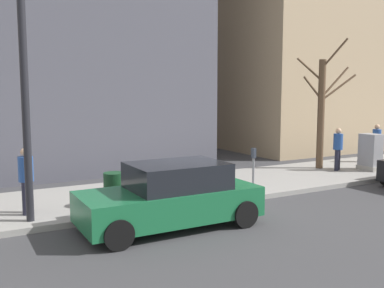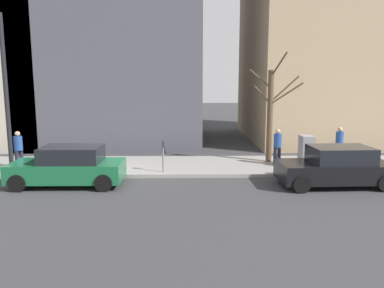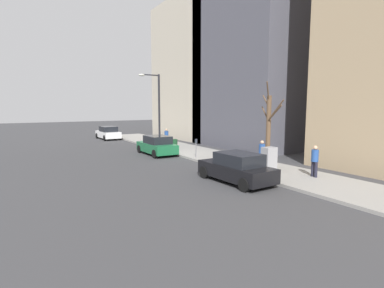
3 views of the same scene
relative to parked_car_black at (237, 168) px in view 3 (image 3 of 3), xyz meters
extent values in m
plane|color=#38383A|center=(1.27, 9.07, -0.74)|extent=(120.00, 120.00, 0.00)
cube|color=gray|center=(3.27, 9.07, -0.66)|extent=(4.00, 36.00, 0.15)
cube|color=black|center=(0.00, 0.05, -0.17)|extent=(1.95, 4.26, 0.70)
cube|color=black|center=(0.01, -0.15, 0.48)|extent=(1.68, 2.26, 0.60)
cylinder|color=black|center=(-0.91, 1.57, -0.42)|extent=(0.24, 0.65, 0.64)
cylinder|color=black|center=(0.79, 1.63, -0.42)|extent=(0.24, 0.65, 0.64)
cylinder|color=black|center=(-0.80, -1.53, -0.42)|extent=(0.24, 0.65, 0.64)
cylinder|color=black|center=(0.90, -1.46, -0.42)|extent=(0.24, 0.65, 0.64)
cube|color=#196038|center=(0.22, 10.22, -0.17)|extent=(1.82, 4.21, 0.70)
cube|color=black|center=(0.22, 10.02, 0.48)|extent=(1.61, 2.21, 0.60)
cylinder|color=black|center=(-0.62, 11.77, -0.42)|extent=(0.22, 0.64, 0.64)
cylinder|color=black|center=(1.08, 11.77, -0.42)|extent=(0.22, 0.64, 0.64)
cylinder|color=black|center=(-0.63, 8.67, -0.42)|extent=(0.22, 0.64, 0.64)
cylinder|color=black|center=(1.07, 8.67, -0.42)|extent=(0.22, 0.64, 0.64)
cube|color=white|center=(0.04, 23.61, -0.17)|extent=(1.93, 4.26, 0.70)
cube|color=black|center=(0.05, 23.41, 0.48)|extent=(1.67, 2.25, 0.60)
cylinder|color=black|center=(-0.86, 25.13, -0.42)|extent=(0.24, 0.65, 0.64)
cylinder|color=black|center=(0.84, 25.18, -0.42)|extent=(0.24, 0.65, 0.64)
cylinder|color=black|center=(-0.76, 22.03, -0.42)|extent=(0.24, 0.65, 0.64)
cylinder|color=black|center=(0.94, 22.09, -0.42)|extent=(0.24, 0.65, 0.64)
cylinder|color=slate|center=(1.72, 6.66, -0.06)|extent=(0.07, 0.07, 1.05)
cube|color=#2D333D|center=(1.72, 6.66, 0.61)|extent=(0.14, 0.10, 0.30)
cube|color=#A8A399|center=(2.57, 0.32, -0.50)|extent=(0.83, 0.61, 0.18)
cube|color=#939399|center=(2.57, 0.32, 0.22)|extent=(0.75, 0.55, 1.25)
cylinder|color=black|center=(1.82, 13.09, 2.66)|extent=(0.18, 0.18, 6.50)
cylinder|color=black|center=(1.02, 13.09, 5.81)|extent=(1.60, 0.10, 0.10)
ellipsoid|color=beige|center=(0.22, 13.09, 5.76)|extent=(0.56, 0.32, 0.20)
cylinder|color=brown|center=(3.87, 1.72, 1.58)|extent=(0.28, 0.28, 4.33)
cylinder|color=brown|center=(4.10, 2.18, 3.36)|extent=(0.46, 1.01, 0.93)
cylinder|color=brown|center=(3.97, 2.11, 2.62)|extent=(0.26, 0.85, 0.95)
cylinder|color=brown|center=(3.61, 1.04, 2.67)|extent=(0.46, 1.44, 1.07)
cylinder|color=brown|center=(3.49, 1.47, 3.97)|extent=(0.81, 0.59, 1.15)
cylinder|color=brown|center=(3.78, 1.09, 2.87)|extent=(0.22, 1.31, 1.25)
cylinder|color=#14381E|center=(2.17, 10.91, -0.14)|extent=(0.56, 0.56, 0.90)
cylinder|color=#1E1E2D|center=(3.87, -1.55, -0.18)|extent=(0.16, 0.16, 0.82)
cylinder|color=#1E1E2D|center=(3.82, -1.79, -0.18)|extent=(0.16, 0.16, 0.82)
cylinder|color=#23478C|center=(3.84, -1.67, 0.54)|extent=(0.36, 0.36, 0.62)
sphere|color=tan|center=(3.84, -1.67, 0.96)|extent=(0.22, 0.22, 0.22)
cylinder|color=#1E1E2D|center=(3.09, 1.59, -0.18)|extent=(0.16, 0.16, 0.82)
cylinder|color=#1E1E2D|center=(3.21, 1.38, -0.18)|extent=(0.16, 0.16, 0.82)
cylinder|color=#23478C|center=(3.15, 1.48, 0.54)|extent=(0.36, 0.36, 0.62)
sphere|color=tan|center=(3.15, 1.48, 0.96)|extent=(0.22, 0.22, 0.22)
cylinder|color=#1E1E2D|center=(2.60, 13.00, -0.18)|extent=(0.16, 0.16, 0.82)
cylinder|color=#1E1E2D|center=(2.39, 13.11, -0.18)|extent=(0.16, 0.16, 0.82)
cylinder|color=#23478C|center=(2.50, 13.06, 0.54)|extent=(0.36, 0.36, 0.62)
sphere|color=tan|center=(2.50, 13.06, 0.96)|extent=(0.22, 0.22, 0.22)
cube|color=#4C4C56|center=(12.14, 10.16, 10.16)|extent=(10.75, 10.75, 21.79)
cube|color=#BCB29E|center=(12.82, 19.96, 7.36)|extent=(12.10, 12.10, 16.20)
camera|label=1|loc=(-8.59, 14.49, 2.37)|focal=40.00mm
camera|label=2|loc=(-13.77, 5.66, 3.14)|focal=35.00mm
camera|label=3|loc=(-9.59, -11.53, 3.08)|focal=28.00mm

